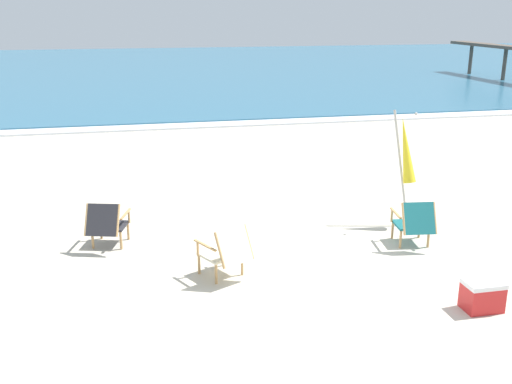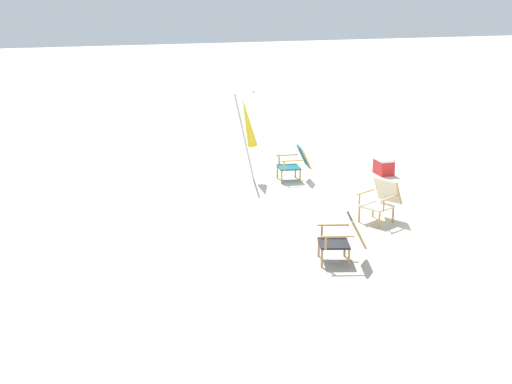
# 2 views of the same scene
# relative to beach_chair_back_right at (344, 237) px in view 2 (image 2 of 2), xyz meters

# --- Properties ---
(ground_plane) EXTENTS (80.00, 80.00, 0.00)m
(ground_plane) POSITION_rel_beach_chair_back_right_xyz_m (3.06, -1.83, -0.42)
(ground_plane) COLOR beige
(beach_chair_back_right) EXTENTS (0.76, 0.87, 0.79)m
(beach_chair_back_right) POSITION_rel_beach_chair_back_right_xyz_m (0.00, 0.00, 0.00)
(beach_chair_back_right) COLOR #28282D
(beach_chair_back_right) RESTS_ON ground
(beach_chair_front_left) EXTENTS (0.83, 0.89, 0.80)m
(beach_chair_front_left) POSITION_rel_beach_chair_back_right_xyz_m (1.71, -1.56, 0.00)
(beach_chair_front_left) COLOR beige
(beach_chair_front_left) RESTS_ON ground
(beach_chair_mid_center) EXTENTS (0.66, 0.79, 0.80)m
(beach_chair_mid_center) POSITION_rel_beach_chair_back_right_xyz_m (4.91, -1.03, 0.00)
(beach_chair_mid_center) COLOR #196066
(beach_chair_mid_center) RESTS_ON ground
(umbrella_furled_yellow) EXTENTS (0.37, 0.63, 2.07)m
(umbrella_furled_yellow) POSITION_rel_beach_chair_back_right_xyz_m (5.20, 0.04, 0.93)
(umbrella_furled_yellow) COLOR #B7B2A8
(umbrella_furled_yellow) RESTS_ON ground
(cooler_box) EXTENTS (0.49, 0.35, 0.40)m
(cooler_box) POSITION_rel_beach_chair_back_right_xyz_m (4.78, -3.22, -0.22)
(cooler_box) COLOR red
(cooler_box) RESTS_ON ground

